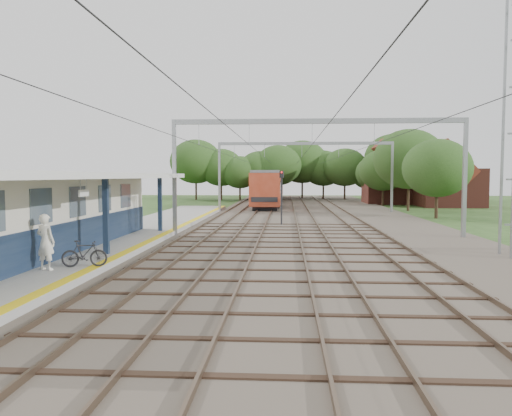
{
  "coord_description": "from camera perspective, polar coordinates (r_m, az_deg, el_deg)",
  "views": [
    {
      "loc": [
        1.73,
        -14.54,
        3.65
      ],
      "look_at": [
        -0.24,
        17.24,
        1.6
      ],
      "focal_mm": 35.0,
      "sensor_mm": 36.0,
      "label": 1
    }
  ],
  "objects": [
    {
      "name": "catenary_system",
      "position": [
        39.9,
        5.95,
        6.34
      ],
      "size": [
        17.22,
        88.0,
        7.0
      ],
      "color": "gray",
      "rests_on": "ground"
    },
    {
      "name": "house_near",
      "position": [
        63.54,
        21.22,
        2.84
      ],
      "size": [
        7.0,
        6.12,
        7.89
      ],
      "color": "brown",
      "rests_on": "ground"
    },
    {
      "name": "signal_post",
      "position": [
        36.32,
        2.94,
        1.8
      ],
      "size": [
        0.32,
        0.29,
        4.02
      ],
      "rotation": [
        0.0,
        0.0,
        -0.37
      ],
      "color": "black",
      "rests_on": "ground"
    },
    {
      "name": "train",
      "position": [
        69.29,
        1.7,
        2.57
      ],
      "size": [
        3.16,
        39.34,
        4.13
      ],
      "color": "black",
      "rests_on": "ballast_bed"
    },
    {
      "name": "ballast_bed",
      "position": [
        44.75,
        6.44,
        -0.95
      ],
      "size": [
        18.0,
        90.0,
        0.1
      ],
      "primitive_type": "cube",
      "color": "#473D33",
      "rests_on": "ground"
    },
    {
      "name": "station_building",
      "position": [
        24.06,
        -22.62,
        -0.43
      ],
      "size": [
        3.41,
        18.0,
        3.4
      ],
      "color": "beige",
      "rests_on": "platform"
    },
    {
      "name": "house_far",
      "position": [
        68.06,
        15.67,
        3.2
      ],
      "size": [
        8.0,
        6.12,
        8.66
      ],
      "color": "brown",
      "rests_on": "ground"
    },
    {
      "name": "rail_tracks",
      "position": [
        44.68,
        3.24,
        -0.78
      ],
      "size": [
        11.8,
        88.0,
        0.15
      ],
      "color": "brown",
      "rests_on": "ballast_bed"
    },
    {
      "name": "ground",
      "position": [
        15.09,
        -3.19,
        -10.32
      ],
      "size": [
        160.0,
        160.0,
        0.0
      ],
      "primitive_type": "plane",
      "color": "#2D4C1E",
      "rests_on": "ground"
    },
    {
      "name": "person",
      "position": [
        19.01,
        -22.91,
        -3.59
      ],
      "size": [
        0.83,
        0.66,
        1.98
      ],
      "primitive_type": "imported",
      "rotation": [
        0.0,
        0.0,
        2.86
      ],
      "color": "white",
      "rests_on": "platform"
    },
    {
      "name": "canopy",
      "position": [
        22.63,
        -21.32,
        3.42
      ],
      "size": [
        6.4,
        20.0,
        3.44
      ],
      "color": "#112037",
      "rests_on": "platform"
    },
    {
      "name": "tree_band",
      "position": [
        71.71,
        5.25,
        4.69
      ],
      "size": [
        31.72,
        30.88,
        8.82
      ],
      "color": "#382619",
      "rests_on": "ground"
    },
    {
      "name": "platform",
      "position": [
        30.2,
        -14.3,
        -3.04
      ],
      "size": [
        5.0,
        52.0,
        0.35
      ],
      "primitive_type": "cube",
      "color": "gray",
      "rests_on": "ground"
    },
    {
      "name": "yellow_stripe",
      "position": [
        29.57,
        -10.15,
        -2.77
      ],
      "size": [
        0.45,
        52.0,
        0.01
      ],
      "primitive_type": "cube",
      "color": "yellow",
      "rests_on": "platform"
    },
    {
      "name": "bicycle",
      "position": [
        19.2,
        -19.02,
        -4.95
      ],
      "size": [
        1.68,
        0.78,
        0.97
      ],
      "primitive_type": "imported",
      "rotation": [
        0.0,
        0.0,
        1.78
      ],
      "color": "black",
      "rests_on": "platform"
    }
  ]
}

